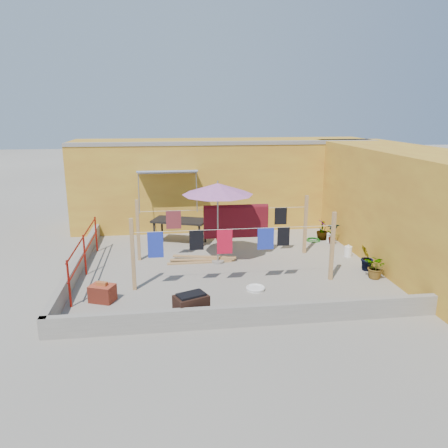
{
  "coord_description": "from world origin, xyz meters",
  "views": [
    {
      "loc": [
        -1.64,
        -11.55,
        4.27
      ],
      "look_at": [
        -0.06,
        0.3,
        1.14
      ],
      "focal_mm": 35.0,
      "sensor_mm": 36.0,
      "label": 1
    }
  ],
  "objects_px": {
    "water_jug_a": "(348,251)",
    "green_hose": "(313,240)",
    "water_jug_b": "(330,238)",
    "patio_umbrella": "(218,189)",
    "outdoor_table": "(180,222)",
    "plant_back_a": "(221,229)",
    "brazier": "(191,307)",
    "white_basin": "(255,288)",
    "brick_stack": "(102,293)"
  },
  "relations": [
    {
      "from": "water_jug_a",
      "to": "green_hose",
      "type": "bearing_deg",
      "value": 106.58
    },
    {
      "from": "water_jug_a",
      "to": "green_hose",
      "type": "height_order",
      "value": "water_jug_a"
    },
    {
      "from": "water_jug_b",
      "to": "green_hose",
      "type": "distance_m",
      "value": 0.56
    },
    {
      "from": "patio_umbrella",
      "to": "outdoor_table",
      "type": "relative_size",
      "value": 1.24
    },
    {
      "from": "plant_back_a",
      "to": "brazier",
      "type": "bearing_deg",
      "value": -103.45
    },
    {
      "from": "white_basin",
      "to": "water_jug_a",
      "type": "bearing_deg",
      "value": 32.96
    },
    {
      "from": "white_basin",
      "to": "water_jug_b",
      "type": "distance_m",
      "value": 4.87
    },
    {
      "from": "water_jug_a",
      "to": "water_jug_b",
      "type": "bearing_deg",
      "value": 90.0
    },
    {
      "from": "brazier",
      "to": "water_jug_a",
      "type": "relative_size",
      "value": 2.2
    },
    {
      "from": "patio_umbrella",
      "to": "water_jug_b",
      "type": "bearing_deg",
      "value": 21.2
    },
    {
      "from": "water_jug_b",
      "to": "water_jug_a",
      "type": "bearing_deg",
      "value": -90.0
    },
    {
      "from": "brick_stack",
      "to": "water_jug_a",
      "type": "bearing_deg",
      "value": 18.39
    },
    {
      "from": "water_jug_a",
      "to": "water_jug_b",
      "type": "relative_size",
      "value": 1.07
    },
    {
      "from": "green_hose",
      "to": "plant_back_a",
      "type": "bearing_deg",
      "value": 171.01
    },
    {
      "from": "brazier",
      "to": "plant_back_a",
      "type": "bearing_deg",
      "value": 76.55
    },
    {
      "from": "brick_stack",
      "to": "plant_back_a",
      "type": "distance_m",
      "value": 5.57
    },
    {
      "from": "patio_umbrella",
      "to": "brick_stack",
      "type": "distance_m",
      "value": 4.18
    },
    {
      "from": "water_jug_a",
      "to": "green_hose",
      "type": "distance_m",
      "value": 1.77
    },
    {
      "from": "green_hose",
      "to": "plant_back_a",
      "type": "distance_m",
      "value": 3.11
    },
    {
      "from": "brick_stack",
      "to": "plant_back_a",
      "type": "height_order",
      "value": "plant_back_a"
    },
    {
      "from": "water_jug_b",
      "to": "brazier",
      "type": "bearing_deg",
      "value": -134.53
    },
    {
      "from": "plant_back_a",
      "to": "outdoor_table",
      "type": "bearing_deg",
      "value": -172.11
    },
    {
      "from": "patio_umbrella",
      "to": "brazier",
      "type": "height_order",
      "value": "patio_umbrella"
    },
    {
      "from": "water_jug_b",
      "to": "green_hose",
      "type": "bearing_deg",
      "value": 158.4
    },
    {
      "from": "outdoor_table",
      "to": "white_basin",
      "type": "xyz_separation_m",
      "value": [
        1.69,
        -4.1,
        -0.69
      ]
    },
    {
      "from": "outdoor_table",
      "to": "white_basin",
      "type": "relative_size",
      "value": 4.11
    },
    {
      "from": "brick_stack",
      "to": "brazier",
      "type": "xyz_separation_m",
      "value": [
        1.97,
        -1.21,
        0.09
      ]
    },
    {
      "from": "patio_umbrella",
      "to": "white_basin",
      "type": "xyz_separation_m",
      "value": [
        0.68,
        -2.09,
        -2.1
      ]
    },
    {
      "from": "white_basin",
      "to": "brazier",
      "type": "bearing_deg",
      "value": -140.04
    },
    {
      "from": "brick_stack",
      "to": "green_hose",
      "type": "bearing_deg",
      "value": 32.0
    },
    {
      "from": "brick_stack",
      "to": "plant_back_a",
      "type": "xyz_separation_m",
      "value": [
        3.33,
        4.47,
        0.17
      ]
    },
    {
      "from": "water_jug_a",
      "to": "water_jug_b",
      "type": "height_order",
      "value": "water_jug_a"
    },
    {
      "from": "patio_umbrella",
      "to": "white_basin",
      "type": "height_order",
      "value": "patio_umbrella"
    },
    {
      "from": "green_hose",
      "to": "water_jug_a",
      "type": "bearing_deg",
      "value": -73.42
    },
    {
      "from": "plant_back_a",
      "to": "water_jug_b",
      "type": "bearing_deg",
      "value": -10.87
    },
    {
      "from": "patio_umbrella",
      "to": "white_basin",
      "type": "relative_size",
      "value": 5.11
    },
    {
      "from": "brick_stack",
      "to": "plant_back_a",
      "type": "bearing_deg",
      "value": 53.32
    },
    {
      "from": "brazier",
      "to": "white_basin",
      "type": "height_order",
      "value": "brazier"
    },
    {
      "from": "brick_stack",
      "to": "outdoor_table",
      "type": "bearing_deg",
      "value": 65.7
    },
    {
      "from": "white_basin",
      "to": "outdoor_table",
      "type": "bearing_deg",
      "value": 112.36
    },
    {
      "from": "outdoor_table",
      "to": "plant_back_a",
      "type": "bearing_deg",
      "value": 7.89
    },
    {
      "from": "outdoor_table",
      "to": "brick_stack",
      "type": "height_order",
      "value": "outdoor_table"
    },
    {
      "from": "white_basin",
      "to": "green_hose",
      "type": "bearing_deg",
      "value": 54.11
    },
    {
      "from": "brick_stack",
      "to": "plant_back_a",
      "type": "relative_size",
      "value": 0.87
    },
    {
      "from": "green_hose",
      "to": "white_basin",
      "type": "bearing_deg",
      "value": -125.89
    },
    {
      "from": "brick_stack",
      "to": "water_jug_b",
      "type": "relative_size",
      "value": 1.95
    },
    {
      "from": "outdoor_table",
      "to": "brick_stack",
      "type": "xyz_separation_m",
      "value": [
        -1.93,
        -4.27,
        -0.53
      ]
    },
    {
      "from": "brick_stack",
      "to": "green_hose",
      "type": "distance_m",
      "value": 7.52
    },
    {
      "from": "water_jug_a",
      "to": "green_hose",
      "type": "relative_size",
      "value": 0.76
    },
    {
      "from": "brazier",
      "to": "water_jug_a",
      "type": "distance_m",
      "value": 6.04
    }
  ]
}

